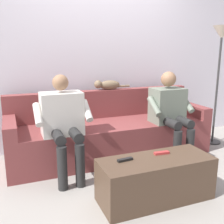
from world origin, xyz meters
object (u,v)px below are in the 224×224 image
(remote_red, at_px, (162,153))
(remote_black, at_px, (125,160))
(person_right_seated, at_px, (63,119))
(floor_lamp, at_px, (221,48))
(couch, at_px, (110,134))
(person_left_seated, at_px, (170,109))
(coffee_table, at_px, (155,179))
(cat_on_backrest, at_px, (107,85))

(remote_red, bearing_deg, remote_black, 7.79)
(person_right_seated, relative_size, remote_black, 7.65)
(remote_red, distance_m, floor_lamp, 2.03)
(couch, xyz_separation_m, person_left_seated, (-0.68, 0.35, 0.35))
(coffee_table, xyz_separation_m, person_right_seated, (0.68, -0.81, 0.44))
(couch, bearing_deg, cat_on_backrest, -104.23)
(cat_on_backrest, relative_size, floor_lamp, 0.31)
(person_right_seated, height_order, cat_on_backrest, person_right_seated)
(person_left_seated, bearing_deg, coffee_table, 50.47)
(cat_on_backrest, bearing_deg, couch, 75.77)
(cat_on_backrest, height_order, remote_red, cat_on_backrest)
(person_left_seated, distance_m, remote_red, 0.96)
(coffee_table, relative_size, remote_black, 7.26)
(coffee_table, relative_size, floor_lamp, 0.62)
(person_left_seated, bearing_deg, cat_on_backrest, -46.11)
(floor_lamp, bearing_deg, coffee_table, 32.90)
(coffee_table, height_order, remote_red, remote_red)
(person_right_seated, bearing_deg, floor_lamp, -174.37)
(cat_on_backrest, xyz_separation_m, remote_black, (0.35, 1.39, -0.48))
(coffee_table, relative_size, remote_red, 7.14)
(remote_black, xyz_separation_m, floor_lamp, (-1.88, -0.98, 0.98))
(couch, xyz_separation_m, remote_black, (0.28, 1.11, 0.13))
(couch, xyz_separation_m, coffee_table, (0.00, 1.17, -0.09))
(couch, height_order, person_left_seated, person_left_seated)
(couch, distance_m, coffee_table, 1.17)
(coffee_table, distance_m, remote_red, 0.25)
(person_left_seated, height_order, floor_lamp, floor_lamp)
(person_right_seated, distance_m, floor_lamp, 2.41)
(remote_red, relative_size, floor_lamp, 0.09)
(person_right_seated, bearing_deg, remote_red, 136.79)
(coffee_table, bearing_deg, couch, -90.00)
(person_left_seated, xyz_separation_m, floor_lamp, (-0.92, -0.22, 0.76))
(coffee_table, bearing_deg, remote_black, -11.91)
(person_left_seated, bearing_deg, remote_black, 38.35)
(couch, height_order, remote_red, couch)
(coffee_table, bearing_deg, person_right_seated, -50.19)
(remote_red, bearing_deg, couch, -79.47)
(couch, height_order, remote_black, couch)
(person_right_seated, bearing_deg, remote_black, 117.57)
(couch, xyz_separation_m, cat_on_backrest, (-0.07, -0.28, 0.61))
(coffee_table, xyz_separation_m, floor_lamp, (-1.60, -1.04, 1.19))
(person_right_seated, xyz_separation_m, remote_black, (-0.39, 0.75, -0.22))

